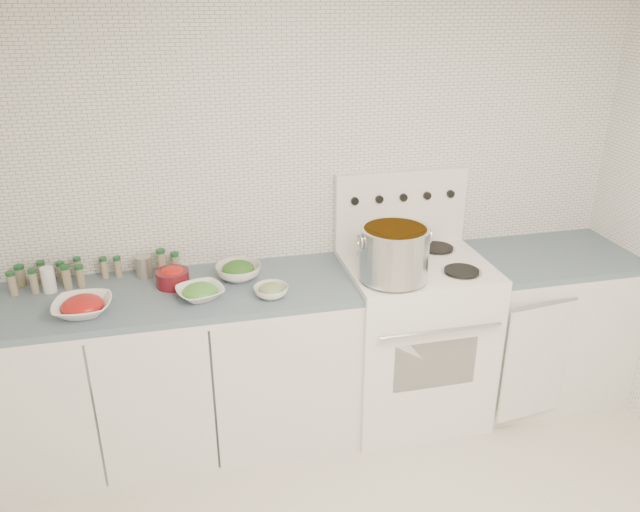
{
  "coord_description": "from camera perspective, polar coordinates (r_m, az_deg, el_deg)",
  "views": [
    {
      "loc": [
        -0.72,
        -1.66,
        2.29
      ],
      "look_at": [
        -0.06,
        1.14,
        1.04
      ],
      "focal_mm": 35.0,
      "sensor_mm": 36.0,
      "label": 1
    }
  ],
  "objects": [
    {
      "name": "bowl_tomato",
      "position": [
        3.08,
        -20.89,
        -4.3
      ],
      "size": [
        0.28,
        0.28,
        0.09
      ],
      "color": "white",
      "rests_on": "counter_left"
    },
    {
      "name": "stove",
      "position": [
        3.57,
        8.4,
        -7.0
      ],
      "size": [
        0.76,
        0.7,
        1.36
      ],
      "color": "white",
      "rests_on": "ground"
    },
    {
      "name": "bowl_zucchini",
      "position": [
        3.05,
        -4.49,
        -3.16
      ],
      "size": [
        0.19,
        0.19,
        0.07
      ],
      "color": "white",
      "rests_on": "counter_left"
    },
    {
      "name": "spice_cluster",
      "position": [
        3.39,
        -21.05,
        -1.35
      ],
      "size": [
        0.82,
        0.16,
        0.13
      ],
      "color": "gray",
      "rests_on": "counter_left"
    },
    {
      "name": "bowl_pepper",
      "position": [
        3.22,
        -13.33,
        -1.85
      ],
      "size": [
        0.17,
        0.17,
        0.1
      ],
      "color": "#5A0F17",
      "rests_on": "counter_left"
    },
    {
      "name": "room_walls",
      "position": [
        1.95,
        9.44,
        1.07
      ],
      "size": [
        3.54,
        3.04,
        2.52
      ],
      "color": "white",
      "rests_on": "ground"
    },
    {
      "name": "stock_pot",
      "position": [
        3.1,
        6.8,
        0.44
      ],
      "size": [
        0.37,
        0.34,
        0.26
      ],
      "rotation": [
        0.0,
        0.0,
        -0.28
      ],
      "color": "silver",
      "rests_on": "stove"
    },
    {
      "name": "bowl_snowpea",
      "position": [
        3.08,
        -10.9,
        -3.25
      ],
      "size": [
        0.28,
        0.28,
        0.07
      ],
      "color": "white",
      "rests_on": "counter_left"
    },
    {
      "name": "bowl_broccoli",
      "position": [
        3.25,
        -7.47,
        -1.32
      ],
      "size": [
        0.26,
        0.26,
        0.09
      ],
      "color": "white",
      "rests_on": "counter_left"
    },
    {
      "name": "tin_can",
      "position": [
        3.36,
        -15.79,
        -0.91
      ],
      "size": [
        0.11,
        0.11,
        0.11
      ],
      "primitive_type": "cylinder",
      "rotation": [
        0.0,
        0.0,
        -0.32
      ],
      "color": "#A79F8D",
      "rests_on": "counter_left"
    },
    {
      "name": "counter_left",
      "position": [
        3.4,
        -13.02,
        -10.08
      ],
      "size": [
        1.85,
        0.62,
        0.9
      ],
      "color": "white",
      "rests_on": "ground"
    },
    {
      "name": "counter_right",
      "position": [
        3.95,
        19.62,
        -5.86
      ],
      "size": [
        0.89,
        0.68,
        0.9
      ],
      "color": "white",
      "rests_on": "ground"
    },
    {
      "name": "salt_canister",
      "position": [
        3.35,
        -23.57,
        -2.01
      ],
      "size": [
        0.07,
        0.07,
        0.13
      ],
      "primitive_type": "cylinder",
      "rotation": [
        0.0,
        0.0,
        0.03
      ],
      "color": "white",
      "rests_on": "counter_left"
    }
  ]
}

